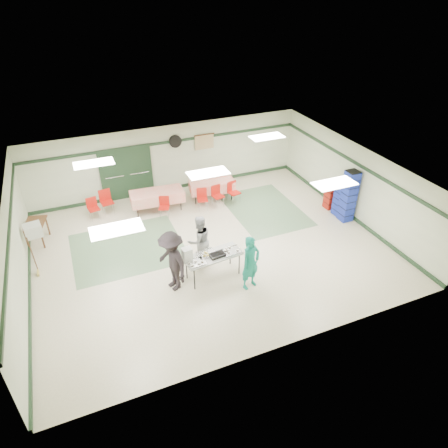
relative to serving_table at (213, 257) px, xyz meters
name	(u,v)px	position (x,y,z in m)	size (l,w,h in m)	color
floor	(210,247)	(0.42, 1.40, -0.71)	(11.00, 11.00, 0.00)	beige
ceiling	(208,172)	(0.42, 1.40, 1.99)	(11.00, 11.00, 0.00)	white
wall_back	(169,159)	(0.42, 5.90, 0.64)	(11.00, 11.00, 0.00)	#B3BCA0
wall_front	(281,307)	(0.42, -3.10, 0.64)	(11.00, 11.00, 0.00)	#B3BCA0
wall_left	(16,253)	(-5.08, 1.40, 0.64)	(9.00, 9.00, 0.00)	#B3BCA0
wall_right	(354,181)	(5.92, 1.40, 0.64)	(9.00, 9.00, 0.00)	#B3BCA0
trim_back	(168,142)	(0.42, 5.87, 1.34)	(11.00, 0.06, 0.10)	#1C341F
baseboard_back	(171,188)	(0.42, 5.87, -0.65)	(11.00, 0.06, 0.12)	#1C341F
trim_left	(9,231)	(-5.05, 1.40, 1.34)	(9.00, 0.06, 0.10)	#1C341F
baseboard_left	(30,289)	(-5.05, 1.40, -0.65)	(9.00, 0.06, 0.12)	#1C341F
trim_right	(356,163)	(5.89, 1.40, 1.34)	(9.00, 0.06, 0.10)	#1C341F
baseboard_right	(347,213)	(5.89, 1.40, -0.65)	(9.00, 0.06, 0.12)	#1C341F
green_patch_a	(128,248)	(-2.08, 2.40, -0.71)	(3.50, 3.00, 0.01)	#5A7858
green_patch_b	(264,209)	(3.22, 2.90, -0.71)	(2.50, 3.50, 0.01)	#5A7858
double_door_left	(114,175)	(-1.78, 5.84, 0.34)	(0.90, 0.06, 2.10)	gray
double_door_right	(139,171)	(-0.83, 5.84, 0.34)	(0.90, 0.06, 2.10)	gray
door_frame	(127,174)	(-1.31, 5.82, 0.34)	(2.00, 0.03, 2.15)	#1C341F
wall_fan	(175,141)	(0.72, 5.84, 1.34)	(0.50, 0.50, 0.10)	black
scroll_banner	(204,142)	(1.92, 5.84, 1.14)	(0.80, 0.02, 0.60)	tan
serving_table	(213,257)	(0.00, 0.00, 0.00)	(1.74, 0.85, 0.76)	#B5B6B0
sheet_tray_right	(232,251)	(0.58, -0.03, 0.06)	(0.55, 0.42, 0.02)	silver
sheet_tray_mid	(206,254)	(-0.16, 0.12, 0.06)	(0.53, 0.40, 0.02)	silver
sheet_tray_left	(195,263)	(-0.59, -0.16, 0.06)	(0.53, 0.40, 0.02)	silver
baking_pan	(217,255)	(0.10, -0.08, 0.09)	(0.45, 0.28, 0.08)	black
foam_box_stack	(187,255)	(-0.76, 0.05, 0.26)	(0.26, 0.24, 0.42)	white
volunteer_teal	(251,263)	(0.81, -0.82, 0.12)	(0.61, 0.40, 1.66)	#138978
volunteer_grey	(199,240)	(-0.13, 0.79, 0.10)	(0.79, 0.62, 1.63)	#94949A
volunteer_dark	(172,261)	(-1.22, -0.03, 0.22)	(1.20, 0.69, 1.86)	black
dining_table_a	(212,186)	(1.70, 4.46, -0.14)	(1.83, 1.03, 0.77)	red
dining_table_b	(157,196)	(-0.50, 4.46, -0.14)	(2.00, 1.00, 0.77)	red
chair_a	(217,193)	(1.68, 3.89, -0.20)	(0.45, 0.45, 0.83)	#B30F0E
chair_b	(202,197)	(1.08, 3.89, -0.21)	(0.45, 0.45, 0.82)	#B30F0E
chair_c	(233,190)	(2.35, 3.89, -0.19)	(0.48, 0.48, 0.86)	#B30F0E
chair_d	(164,205)	(-0.39, 3.88, -0.23)	(0.48, 0.48, 0.79)	#B30F0E
chair_loose_a	(106,199)	(-2.30, 4.95, -0.14)	(0.48, 0.48, 0.93)	#B30F0E
chair_loose_b	(93,206)	(-2.81, 4.74, -0.21)	(0.44, 0.44, 0.82)	#B30F0E
crate_stack_blue_a	(340,197)	(5.57, 1.53, 0.00)	(0.36, 0.36, 1.42)	#1C2EA8
crate_stack_red	(331,196)	(5.57, 2.06, -0.22)	(0.38, 0.38, 0.98)	maroon
crate_stack_blue_b	(349,196)	(5.57, 1.11, 0.25)	(0.42, 0.42, 1.93)	#1C2EA8
printer_table	(35,225)	(-4.73, 3.90, -0.06)	(0.83, 1.07, 0.74)	brown
office_printer	(33,230)	(-4.73, 3.09, 0.23)	(0.50, 0.44, 0.40)	silver
broom	(33,255)	(-4.81, 2.13, -0.02)	(0.03, 0.03, 1.34)	brown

